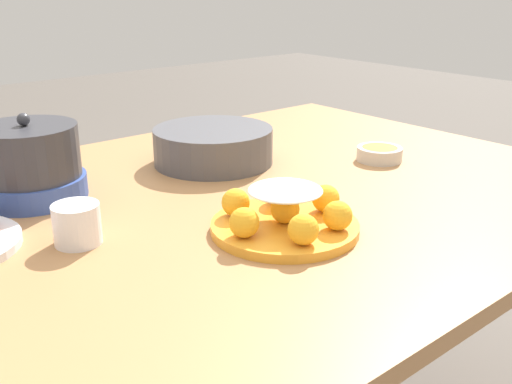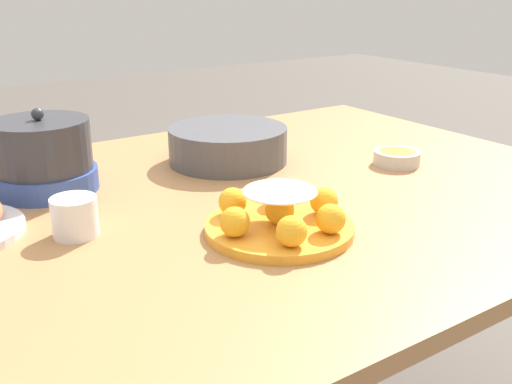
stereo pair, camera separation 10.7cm
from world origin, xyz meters
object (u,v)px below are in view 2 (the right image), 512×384
object	(u,v)px
cup_far	(75,217)
warming_pot	(43,157)
dining_table	(236,232)
cake_plate	(280,217)
serving_bowl	(228,143)
sauce_bowl	(397,157)

from	to	relation	value
cup_far	warming_pot	xyz separation A→B (m)	(0.02, 0.25, 0.04)
dining_table	cake_plate	distance (m)	0.22
cake_plate	cup_far	xyz separation A→B (m)	(-0.29, 0.18, 0.00)
dining_table	serving_bowl	distance (m)	0.26
sauce_bowl	cup_far	bearing A→B (deg)	178.48
dining_table	sauce_bowl	distance (m)	0.42
dining_table	cup_far	distance (m)	0.34
sauce_bowl	dining_table	bearing A→B (deg)	175.73
sauce_bowl	warming_pot	world-z (taller)	warming_pot
dining_table	cup_far	size ratio (longest dim) A/B	20.28
cake_plate	cup_far	distance (m)	0.34
serving_bowl	cup_far	bearing A→B (deg)	-153.38
serving_bowl	cup_far	world-z (taller)	serving_bowl
dining_table	cake_plate	world-z (taller)	cake_plate
cup_far	sauce_bowl	bearing A→B (deg)	-1.52
serving_bowl	warming_pot	distance (m)	0.41
warming_pot	serving_bowl	bearing A→B (deg)	-5.42
dining_table	sauce_bowl	xyz separation A→B (m)	(0.41, -0.03, 0.09)
dining_table	sauce_bowl	size ratio (longest dim) A/B	14.66
cake_plate	dining_table	bearing A→B (deg)	79.96
dining_table	serving_bowl	world-z (taller)	serving_bowl
cake_plate	serving_bowl	size ratio (longest dim) A/B	0.92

